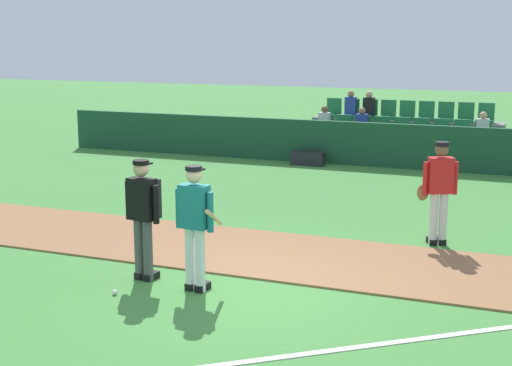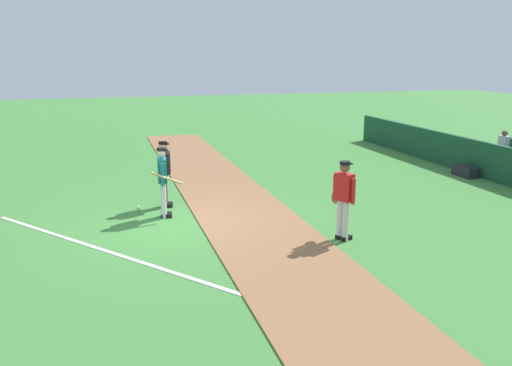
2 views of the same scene
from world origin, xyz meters
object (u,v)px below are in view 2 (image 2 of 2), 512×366
object	(u,v)px
baseball	(139,207)
umpire_home_plate	(165,170)
batter_teal_jersey	(163,179)
equipment_bag	(465,171)
runner_red_jersey	(343,198)

from	to	relation	value
baseball	umpire_home_plate	bearing A→B (deg)	85.36
umpire_home_plate	baseball	world-z (taller)	umpire_home_plate
batter_teal_jersey	umpire_home_plate	bearing A→B (deg)	170.07
batter_teal_jersey	equipment_bag	size ratio (longest dim) A/B	1.96
umpire_home_plate	equipment_bag	world-z (taller)	umpire_home_plate
umpire_home_plate	equipment_bag	distance (m)	10.07
umpire_home_plate	equipment_bag	xyz separation A→B (m)	(-0.73, 10.01, -0.82)
umpire_home_plate	runner_red_jersey	world-z (taller)	same
batter_teal_jersey	umpire_home_plate	world-z (taller)	same
batter_teal_jersey	umpire_home_plate	size ratio (longest dim) A/B	1.00
umpire_home_plate	equipment_bag	bearing A→B (deg)	94.16
batter_teal_jersey	runner_red_jersey	world-z (taller)	same
runner_red_jersey	baseball	xyz separation A→B (m)	(-3.73, -4.10, -0.93)
runner_red_jersey	equipment_bag	size ratio (longest dim) A/B	1.96
equipment_bag	runner_red_jersey	bearing A→B (deg)	-56.43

